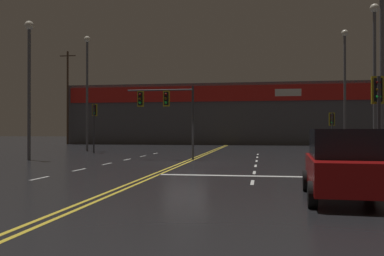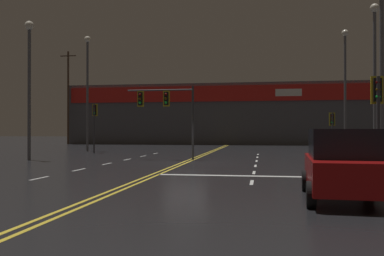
{
  "view_description": "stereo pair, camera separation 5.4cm",
  "coord_description": "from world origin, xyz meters",
  "px_view_note": "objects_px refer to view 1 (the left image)",
  "views": [
    {
      "loc": [
        4.41,
        -24.27,
        1.84
      ],
      "look_at": [
        0.0,
        2.43,
        2.0
      ],
      "focal_mm": 40.0,
      "sensor_mm": 36.0,
      "label": 1
    },
    {
      "loc": [
        4.46,
        -24.26,
        1.84
      ],
      "look_at": [
        0.0,
        2.43,
        2.0
      ],
      "focal_mm": 40.0,
      "sensor_mm": 36.0,
      "label": 2
    }
  ],
  "objects_px": {
    "traffic_signal_corner_northwest": "(94,117)",
    "parked_car": "(344,164)",
    "traffic_signal_median": "(165,104)",
    "streetlight_far_right": "(375,61)",
    "streetlight_near_right": "(382,49)",
    "streetlight_near_left": "(29,70)",
    "streetlight_median_approach": "(87,79)",
    "traffic_signal_corner_northeast": "(332,124)",
    "streetlight_far_median": "(345,75)",
    "traffic_signal_corner_southeast": "(378,104)"
  },
  "relations": [
    {
      "from": "traffic_signal_corner_northwest",
      "to": "parked_car",
      "type": "distance_m",
      "value": 26.42
    },
    {
      "from": "traffic_signal_median",
      "to": "streetlight_far_right",
      "type": "height_order",
      "value": "streetlight_far_right"
    },
    {
      "from": "streetlight_near_right",
      "to": "streetlight_far_right",
      "type": "distance_m",
      "value": 7.29
    },
    {
      "from": "streetlight_near_left",
      "to": "streetlight_median_approach",
      "type": "xyz_separation_m",
      "value": [
        -1.16,
        11.61,
        0.9
      ]
    },
    {
      "from": "traffic_signal_median",
      "to": "streetlight_median_approach",
      "type": "xyz_separation_m",
      "value": [
        -9.36,
        9.77,
        2.97
      ]
    },
    {
      "from": "streetlight_near_right",
      "to": "traffic_signal_median",
      "type": "bearing_deg",
      "value": 157.24
    },
    {
      "from": "traffic_signal_corner_northeast",
      "to": "streetlight_far_median",
      "type": "height_order",
      "value": "streetlight_far_median"
    },
    {
      "from": "parked_car",
      "to": "traffic_signal_median",
      "type": "bearing_deg",
      "value": 119.79
    },
    {
      "from": "streetlight_median_approach",
      "to": "parked_car",
      "type": "xyz_separation_m",
      "value": [
        17.63,
        -24.21,
        -5.54
      ]
    },
    {
      "from": "traffic_signal_corner_northwest",
      "to": "streetlight_far_right",
      "type": "height_order",
      "value": "streetlight_far_right"
    },
    {
      "from": "streetlight_far_median",
      "to": "parked_car",
      "type": "height_order",
      "value": "streetlight_far_median"
    },
    {
      "from": "traffic_signal_corner_northwest",
      "to": "traffic_signal_corner_northeast",
      "type": "xyz_separation_m",
      "value": [
        18.69,
        0.16,
        -0.61
      ]
    },
    {
      "from": "traffic_signal_corner_northwest",
      "to": "streetlight_median_approach",
      "type": "xyz_separation_m",
      "value": [
        -1.93,
        3.05,
        3.54
      ]
    },
    {
      "from": "traffic_signal_corner_northeast",
      "to": "streetlight_far_median",
      "type": "relative_size",
      "value": 0.31
    },
    {
      "from": "traffic_signal_corner_southeast",
      "to": "streetlight_far_right",
      "type": "bearing_deg",
      "value": 76.69
    },
    {
      "from": "traffic_signal_corner_northwest",
      "to": "streetlight_far_median",
      "type": "relative_size",
      "value": 0.39
    },
    {
      "from": "traffic_signal_corner_northwest",
      "to": "traffic_signal_median",
      "type": "bearing_deg",
      "value": -42.11
    },
    {
      "from": "traffic_signal_median",
      "to": "parked_car",
      "type": "distance_m",
      "value": 16.84
    },
    {
      "from": "traffic_signal_corner_northwest",
      "to": "parked_car",
      "type": "xyz_separation_m",
      "value": [
        15.7,
        -21.16,
        -2.0
      ]
    },
    {
      "from": "traffic_signal_corner_northwest",
      "to": "streetlight_far_right",
      "type": "relative_size",
      "value": 0.41
    },
    {
      "from": "traffic_signal_median",
      "to": "streetlight_near_right",
      "type": "xyz_separation_m",
      "value": [
        11.72,
        -4.91,
        2.17
      ]
    },
    {
      "from": "traffic_signal_corner_northwest",
      "to": "traffic_signal_corner_southeast",
      "type": "relative_size",
      "value": 1.06
    },
    {
      "from": "streetlight_far_right",
      "to": "streetlight_far_median",
      "type": "xyz_separation_m",
      "value": [
        -0.28,
        8.37,
        0.17
      ]
    },
    {
      "from": "traffic_signal_corner_northeast",
      "to": "traffic_signal_corner_northwest",
      "type": "bearing_deg",
      "value": -179.51
    },
    {
      "from": "traffic_signal_corner_northeast",
      "to": "streetlight_far_right",
      "type": "xyz_separation_m",
      "value": [
        1.88,
        -4.67,
        3.94
      ]
    },
    {
      "from": "streetlight_near_right",
      "to": "streetlight_far_right",
      "type": "bearing_deg",
      "value": 78.72
    },
    {
      "from": "traffic_signal_corner_northwest",
      "to": "traffic_signal_corner_northeast",
      "type": "relative_size",
      "value": 1.26
    },
    {
      "from": "traffic_signal_corner_northeast",
      "to": "streetlight_median_approach",
      "type": "bearing_deg",
      "value": 172.02
    },
    {
      "from": "traffic_signal_median",
      "to": "traffic_signal_corner_southeast",
      "type": "bearing_deg",
      "value": -45.54
    },
    {
      "from": "streetlight_median_approach",
      "to": "streetlight_far_right",
      "type": "relative_size",
      "value": 1.04
    },
    {
      "from": "traffic_signal_corner_northwest",
      "to": "streetlight_near_left",
      "type": "relative_size",
      "value": 0.46
    },
    {
      "from": "traffic_signal_median",
      "to": "traffic_signal_corner_northeast",
      "type": "xyz_separation_m",
      "value": [
        11.26,
        6.88,
        -1.19
      ]
    },
    {
      "from": "traffic_signal_corner_southeast",
      "to": "traffic_signal_corner_northwest",
      "type": "bearing_deg",
      "value": 135.86
    },
    {
      "from": "streetlight_far_right",
      "to": "parked_car",
      "type": "relative_size",
      "value": 2.26
    },
    {
      "from": "traffic_signal_corner_northwest",
      "to": "streetlight_near_right",
      "type": "height_order",
      "value": "streetlight_near_right"
    },
    {
      "from": "streetlight_near_left",
      "to": "streetlight_near_right",
      "type": "bearing_deg",
      "value": -8.77
    },
    {
      "from": "traffic_signal_corner_northwest",
      "to": "streetlight_far_right",
      "type": "distance_m",
      "value": 21.32
    },
    {
      "from": "traffic_signal_median",
      "to": "streetlight_near_right",
      "type": "distance_m",
      "value": 12.89
    },
    {
      "from": "streetlight_near_left",
      "to": "streetlight_far_median",
      "type": "distance_m",
      "value": 24.46
    },
    {
      "from": "traffic_signal_corner_northwest",
      "to": "traffic_signal_corner_northeast",
      "type": "height_order",
      "value": "traffic_signal_corner_northwest"
    },
    {
      "from": "traffic_signal_corner_northeast",
      "to": "streetlight_far_right",
      "type": "distance_m",
      "value": 6.39
    },
    {
      "from": "streetlight_near_right",
      "to": "parked_car",
      "type": "height_order",
      "value": "streetlight_near_right"
    },
    {
      "from": "traffic_signal_corner_northwest",
      "to": "traffic_signal_corner_southeast",
      "type": "distance_m",
      "value": 24.52
    },
    {
      "from": "traffic_signal_corner_northeast",
      "to": "parked_car",
      "type": "xyz_separation_m",
      "value": [
        -2.99,
        -21.32,
        -1.39
      ]
    },
    {
      "from": "traffic_signal_corner_southeast",
      "to": "traffic_signal_corner_northeast",
      "type": "distance_m",
      "value": 17.28
    },
    {
      "from": "streetlight_far_median",
      "to": "parked_car",
      "type": "xyz_separation_m",
      "value": [
        -4.59,
        -25.02,
        -5.5
      ]
    },
    {
      "from": "streetlight_near_left",
      "to": "streetlight_near_right",
      "type": "relative_size",
      "value": 0.98
    },
    {
      "from": "traffic_signal_corner_northwest",
      "to": "streetlight_far_median",
      "type": "xyz_separation_m",
      "value": [
        20.29,
        3.86,
        3.5
      ]
    },
    {
      "from": "streetlight_far_right",
      "to": "traffic_signal_median",
      "type": "bearing_deg",
      "value": -170.45
    },
    {
      "from": "traffic_signal_corner_northwest",
      "to": "streetlight_near_left",
      "type": "xyz_separation_m",
      "value": [
        -0.77,
        -8.56,
        2.65
      ]
    }
  ]
}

